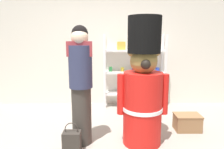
# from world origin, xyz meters

# --- Properties ---
(back_wall) EXTENTS (6.40, 0.12, 2.60)m
(back_wall) POSITION_xyz_m (0.00, 2.20, 1.30)
(back_wall) COLOR silver
(back_wall) RESTS_ON ground_plane
(merchandise_shelf) EXTENTS (1.33, 0.35, 1.57)m
(merchandise_shelf) POSITION_xyz_m (0.60, 1.98, 0.82)
(merchandise_shelf) COLOR white
(merchandise_shelf) RESTS_ON ground_plane
(teddy_bear_guard) EXTENTS (0.71, 0.56, 1.78)m
(teddy_bear_guard) POSITION_xyz_m (0.53, 0.33, 0.81)
(teddy_bear_guard) COLOR red
(teddy_bear_guard) RESTS_ON ground_plane
(person_shopper) EXTENTS (0.34, 0.32, 1.66)m
(person_shopper) POSITION_xyz_m (-0.33, 0.33, 0.89)
(person_shopper) COLOR #38332D
(person_shopper) RESTS_ON ground_plane
(shopping_bag) EXTENTS (0.23, 0.16, 0.42)m
(shopping_bag) POSITION_xyz_m (-0.43, 0.06, 0.15)
(shopping_bag) COLOR #332D28
(shopping_bag) RESTS_ON ground_plane
(display_crate) EXTENTS (0.42, 0.29, 0.27)m
(display_crate) POSITION_xyz_m (1.33, 0.72, 0.13)
(display_crate) COLOR olive
(display_crate) RESTS_ON ground_plane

